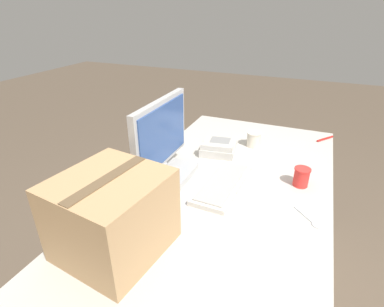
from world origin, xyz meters
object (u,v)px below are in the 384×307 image
paper_cup_left (301,177)px  pen_marker (325,139)px  keyboard (222,184)px  spoon (311,221)px  monitor (162,150)px  paper_cup_right (254,139)px  cardboard_box (113,215)px  desk_phone (218,148)px

paper_cup_left → pen_marker: 0.61m
keyboard → spoon: (-0.10, -0.39, -0.01)m
spoon → paper_cup_left: bearing=149.3°
monitor → paper_cup_left: bearing=-72.7°
monitor → paper_cup_right: monitor is taller
cardboard_box → pen_marker: bearing=-27.1°
monitor → cardboard_box: 0.46m
keyboard → monitor: bearing=101.3°
paper_cup_right → spoon: bearing=-149.0°
monitor → pen_marker: size_ratio=3.78×
desk_phone → cardboard_box: size_ratio=0.62×
desk_phone → paper_cup_left: paper_cup_left is taller
paper_cup_left → cardboard_box: 0.85m
keyboard → paper_cup_left: 0.36m
desk_phone → monitor: bearing=148.9°
spoon → cardboard_box: bearing=-101.4°
keyboard → paper_cup_left: paper_cup_left is taller
keyboard → spoon: 0.40m
paper_cup_right → spoon: 0.69m
desk_phone → pen_marker: 0.69m
desk_phone → pen_marker: size_ratio=1.93×
keyboard → desk_phone: 0.35m
cardboard_box → keyboard: bearing=-23.5°
monitor → paper_cup_left: size_ratio=5.05×
paper_cup_right → cardboard_box: cardboard_box is taller
monitor → paper_cup_right: bearing=-30.9°
pen_marker → keyboard: bearing=7.9°
monitor → cardboard_box: monitor is taller
spoon → pen_marker: pen_marker is taller
paper_cup_right → cardboard_box: (-0.98, 0.25, 0.09)m
spoon → keyboard: bearing=-149.7°
paper_cup_left → pen_marker: size_ratio=0.75×
spoon → cardboard_box: size_ratio=0.31×
spoon → monitor: bearing=-139.9°
paper_cup_right → paper_cup_left: bearing=-139.1°
desk_phone → pen_marker: desk_phone is taller
paper_cup_right → spoon: size_ratio=0.75×
keyboard → desk_phone: size_ratio=1.81×
keyboard → cardboard_box: bearing=159.2°
monitor → paper_cup_right: size_ratio=5.19×
paper_cup_left → monitor: bearing=107.3°
paper_cup_right → monitor: bearing=149.1°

